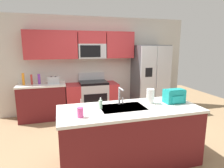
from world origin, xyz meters
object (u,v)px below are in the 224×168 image
at_px(pepper_mill, 32,80).
at_px(soap_dispenser, 101,104).
at_px(backpack, 174,96).
at_px(refrigerator, 150,78).
at_px(drink_cup_pink, 80,112).
at_px(paper_towel_roll, 150,96).
at_px(bottle_orange, 23,79).
at_px(toaster, 54,80).
at_px(range_oven, 92,98).
at_px(bottle_purple, 39,79).
at_px(sink_faucet, 120,94).

xyz_separation_m(pepper_mill, soap_dispenser, (1.22, -2.24, -0.05)).
bearing_deg(backpack, refrigerator, 72.83).
bearing_deg(soap_dispenser, refrigerator, 48.60).
height_order(drink_cup_pink, soap_dispenser, drink_cup_pink).
distance_m(pepper_mill, paper_towel_roll, 3.01).
distance_m(pepper_mill, bottle_orange, 0.18).
xyz_separation_m(toaster, soap_dispenser, (0.71, -2.19, -0.02)).
bearing_deg(backpack, pepper_mill, 137.20).
distance_m(refrigerator, toaster, 2.63).
height_order(range_oven, pepper_mill, pepper_mill).
relative_size(toaster, bottle_purple, 1.14).
relative_size(toaster, paper_towel_roll, 1.17).
height_order(bottle_orange, drink_cup_pink, bottle_orange).
bearing_deg(paper_towel_roll, toaster, 125.77).
xyz_separation_m(toaster, backpack, (1.94, -2.22, 0.03)).
bearing_deg(drink_cup_pink, sink_faucet, 29.59).
bearing_deg(refrigerator, bottle_purple, 178.12).
distance_m(drink_cup_pink, soap_dispenser, 0.43).
distance_m(drink_cup_pink, paper_towel_roll, 1.21).
bearing_deg(pepper_mill, sink_faucet, -53.68).
xyz_separation_m(sink_faucet, drink_cup_pink, (-0.68, -0.38, -0.10)).
height_order(refrigerator, drink_cup_pink, refrigerator).
distance_m(bottle_purple, backpack, 3.24).
bearing_deg(pepper_mill, backpack, -42.80).
xyz_separation_m(refrigerator, bottle_purple, (-2.97, 0.10, 0.10)).
xyz_separation_m(range_oven, soap_dispenser, (-0.26, -2.24, 0.53)).
bearing_deg(toaster, bottle_purple, 167.16).
bearing_deg(bottle_orange, pepper_mill, 4.43).
bearing_deg(paper_towel_roll, backpack, -10.75).
bearing_deg(drink_cup_pink, range_oven, 76.83).
relative_size(drink_cup_pink, backpack, 0.78).
relative_size(toaster, soap_dispenser, 1.65).
xyz_separation_m(refrigerator, paper_towel_roll, (-1.08, -2.13, 0.09)).
height_order(range_oven, drink_cup_pink, drink_cup_pink).
relative_size(refrigerator, drink_cup_pink, 7.38).
height_order(pepper_mill, backpack, pepper_mill).
height_order(soap_dispenser, backpack, backpack).
bearing_deg(bottle_purple, soap_dispenser, -65.10).
bearing_deg(backpack, toaster, 131.17).
height_order(drink_cup_pink, paper_towel_roll, drink_cup_pink).
distance_m(soap_dispenser, backpack, 1.23).
xyz_separation_m(sink_faucet, soap_dispenser, (-0.34, -0.11, -0.10)).
bearing_deg(sink_faucet, pepper_mill, 126.32).
distance_m(range_oven, sink_faucet, 2.22).
bearing_deg(drink_cup_pink, toaster, 98.76).
bearing_deg(refrigerator, pepper_mill, 178.73).
bearing_deg(bottle_purple, pepper_mill, -170.61).
distance_m(refrigerator, sink_faucet, 2.59).
bearing_deg(soap_dispenser, range_oven, 83.46).
bearing_deg(sink_faucet, refrigerator, 52.68).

